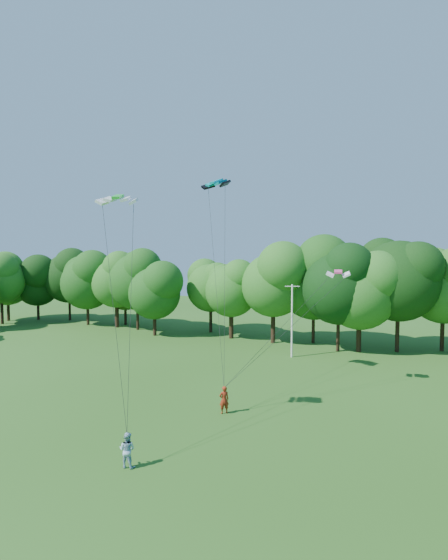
% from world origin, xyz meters
% --- Properties ---
extents(ground, '(160.00, 160.00, 0.00)m').
position_xyz_m(ground, '(0.00, 0.00, 0.00)').
color(ground, '#255116').
rests_on(ground, ground).
extents(utility_pole, '(1.43, 0.59, 7.48)m').
position_xyz_m(utility_pole, '(2.07, 29.17, 3.87)').
color(utility_pole, silver).
rests_on(utility_pole, ground).
extents(kite_flyer_left, '(0.79, 0.79, 1.84)m').
position_xyz_m(kite_flyer_left, '(2.50, 11.99, 0.92)').
color(kite_flyer_left, maroon).
rests_on(kite_flyer_left, ground).
extents(kite_flyer_right, '(0.95, 0.79, 1.77)m').
position_xyz_m(kite_flyer_right, '(1.25, 3.32, 0.88)').
color(kite_flyer_right, '#96B8D0').
rests_on(kite_flyer_right, ground).
extents(kite_teal, '(2.68, 1.86, 0.54)m').
position_xyz_m(kite_teal, '(-1.01, 18.02, 16.42)').
color(kite_teal, '#048494').
rests_on(kite_teal, ground).
extents(kite_green, '(2.53, 1.83, 0.41)m').
position_xyz_m(kite_green, '(-1.85, 6.74, 13.93)').
color(kite_green, green).
rests_on(kite_green, ground).
extents(kite_pink, '(1.95, 1.22, 0.31)m').
position_xyz_m(kite_pink, '(8.25, 20.51, 9.23)').
color(kite_pink, '#E84085').
rests_on(kite_pink, ground).
extents(tree_back_west, '(7.09, 7.09, 10.32)m').
position_xyz_m(tree_back_west, '(-26.24, 38.40, 6.44)').
color(tree_back_west, '#332314').
rests_on(tree_back_west, ground).
extents(tree_back_center, '(8.67, 8.67, 12.61)m').
position_xyz_m(tree_back_center, '(5.83, 33.96, 7.87)').
color(tree_back_center, '#342214').
rests_on(tree_back_center, ground).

